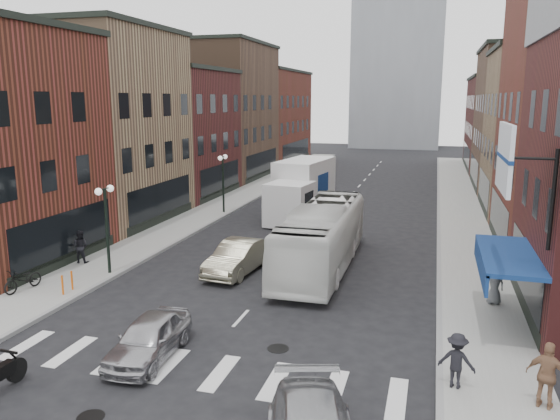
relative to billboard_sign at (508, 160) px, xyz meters
The scene contains 26 objects.
ground 10.56m from the billboard_sign, behind, with size 160.00×160.00×0.00m, color black.
sidewalk_left 28.12m from the billboard_sign, 128.47° to the left, with size 3.00×74.00×0.15m, color gray.
sidewalk_right 22.34m from the billboard_sign, 90.23° to the left, with size 3.00×74.00×0.15m, color gray.
curb_left 27.25m from the billboard_sign, 125.94° to the left, with size 0.20×74.00×0.16m, color gray.
curb_right 22.41m from the billboard_sign, 94.22° to the left, with size 0.20×74.00×0.16m, color gray.
crosswalk_stripes 11.12m from the billboard_sign, 157.82° to the right, with size 12.00×2.20×0.01m, color silver.
bldg_left_mid_a 27.17m from the billboard_sign, 150.21° to the left, with size 10.30×10.20×12.30m.
bldg_left_mid_b 33.30m from the billboard_sign, 135.10° to the left, with size 10.30×10.20×10.30m.
bldg_left_far_a 41.79m from the billboard_sign, 124.35° to the left, with size 10.30×12.20×13.30m.
bldg_left_far_b 53.93m from the billboard_sign, 115.93° to the left, with size 10.30×16.20×11.30m.
bldg_right_far_a 35.09m from the billboard_sign, 79.48° to the left, with size 10.30×12.20×12.30m.
bldg_right_far_b 48.93m from the billboard_sign, 82.47° to the left, with size 10.30×16.20×10.30m.
awning_blue 4.05m from the billboard_sign, 80.39° to the left, with size 1.80×5.00×0.78m.
billboard_sign is the anchor object (origin of this frame).
streetlamp_near 16.68m from the billboard_sign, 167.65° to the left, with size 0.32×1.22×4.11m.
streetlamp_far 23.92m from the billboard_sign, 132.41° to the left, with size 0.32×1.22×4.11m.
bike_rack 17.14m from the billboard_sign, behind, with size 0.08×0.68×0.80m.
box_truck 21.36m from the billboard_sign, 120.48° to the left, with size 3.36×8.98×3.79m.
transit_bus 11.09m from the billboard_sign, 133.65° to the left, with size 2.55×10.89×3.03m, color silver.
sedan_left_near 12.05m from the billboard_sign, 162.74° to the right, with size 1.56×3.88×1.32m, color #AEADB2.
sedan_left_far 13.05m from the billboard_sign, 152.43° to the left, with size 1.57×4.51×1.48m, color #A9A489.
parked_bicycle 18.88m from the billboard_sign, behind, with size 0.62×1.78×0.94m, color black.
ped_left_solo 19.44m from the billboard_sign, 166.11° to the left, with size 0.78×0.45×1.60m, color black.
ped_right_a 5.98m from the billboard_sign, 113.75° to the right, with size 1.00×0.50×1.55m, color black.
ped_right_b 6.07m from the billboard_sign, 72.60° to the right, with size 1.04×0.52×1.77m, color #8C6347.
ped_right_c 6.71m from the billboard_sign, 84.41° to the left, with size 0.74×0.48×1.52m, color slate.
Camera 1 is at (6.51, -16.67, 7.91)m, focal length 35.00 mm.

